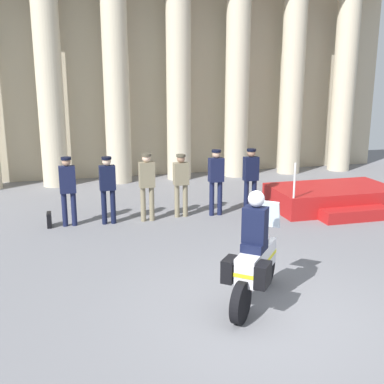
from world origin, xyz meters
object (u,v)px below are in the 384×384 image
Objects in this scene: officer_in_row_4 at (216,177)px; briefcase_on_ground at (49,220)px; reviewing_stand at (333,198)px; motorcycle_with_rider at (255,258)px; officer_in_row_3 at (181,180)px; officer_in_row_2 at (147,182)px; officer_in_row_0 at (68,186)px; officer_in_row_5 at (251,176)px; officer_in_row_1 at (108,185)px.

officer_in_row_4 is 4.31m from briefcase_on_ground.
motorcycle_with_rider reaches higher than reviewing_stand.
reviewing_stand is 9.29× the size of briefcase_on_ground.
officer_in_row_3 is 3.40m from briefcase_on_ground.
officer_in_row_2 reaches higher than briefcase_on_ground.
briefcase_on_ground is (-4.23, 0.05, -0.85)m from officer_in_row_4.
officer_in_row_4 is at bearing 176.31° from reviewing_stand.
officer_in_row_5 is (4.68, -0.06, 0.02)m from officer_in_row_0.
officer_in_row_3 is (2.82, 0.07, -0.03)m from officer_in_row_0.
motorcycle_with_rider reaches higher than officer_in_row_0.
reviewing_stand is 1.99× the size of officer_in_row_1.
officer_in_row_5 is at bearing 175.82° from reviewing_stand.
officer_in_row_3 is 5.04m from motorcycle_with_rider.
officer_in_row_1 is 4.68× the size of briefcase_on_ground.
reviewing_stand is 5.20m from officer_in_row_2.
briefcase_on_ground is (-1.43, 0.10, -0.81)m from officer_in_row_1.
briefcase_on_ground is at bearing -5.16° from officer_in_row_2.
officer_in_row_3 reaches higher than briefcase_on_ground.
officer_in_row_4 is at bearing -0.75° from briefcase_on_ground.
officer_in_row_1 is at bearing -1.70° from officer_in_row_4.
officer_in_row_4 reaches higher than briefcase_on_ground.
reviewing_stand reaches higher than briefcase_on_ground.
officer_in_row_1 is at bearing 173.47° from officer_in_row_0.
officer_in_row_1 is 0.97× the size of officer_in_row_4.
motorcycle_with_rider is (1.89, -4.90, -0.20)m from officer_in_row_1.
officer_in_row_0 is 1.04× the size of officer_in_row_3.
motorcycle_with_rider is at bearing 98.06° from officer_in_row_2.
officer_in_row_2 is at bearing 50.00° from motorcycle_with_rider.
officer_in_row_5 is at bearing 18.72° from motorcycle_with_rider.
motorcycle_with_rider reaches higher than officer_in_row_4.
officer_in_row_4 is 1.00× the size of officer_in_row_5.
officer_in_row_4 is at bearing 177.07° from officer_in_row_0.
officer_in_row_2 reaches higher than officer_in_row_1.
briefcase_on_ground is at bearing -6.71° from officer_in_row_0.
officer_in_row_2 is at bearing 176.95° from officer_in_row_1.
officer_in_row_1 is at bearing 60.45° from motorcycle_with_rider.
officer_in_row_4 reaches higher than officer_in_row_0.
officer_in_row_0 is 5.72m from motorcycle_with_rider.
officer_in_row_1 reaches higher than briefcase_on_ground.
officer_in_row_0 is at bearing -3.36° from officer_in_row_5.
officer_in_row_2 is 0.92m from officer_in_row_3.
officer_in_row_2 is 1.82m from officer_in_row_4.
officer_in_row_1 is 5.26m from motorcycle_with_rider.
officer_in_row_0 is at bearing 69.09° from motorcycle_with_rider.
officer_in_row_2 is at bearing -0.98° from officer_in_row_4.
officer_in_row_4 reaches higher than officer_in_row_1.
officer_in_row_2 is 2.55m from briefcase_on_ground.
officer_in_row_3 is at bearing 0.58° from briefcase_on_ground.
officer_in_row_5 is 5.24m from briefcase_on_ground.
officer_in_row_0 is 0.90× the size of motorcycle_with_rider.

